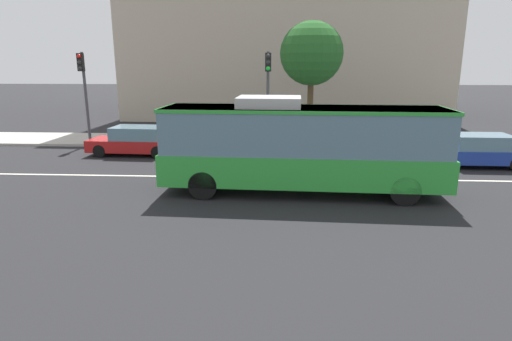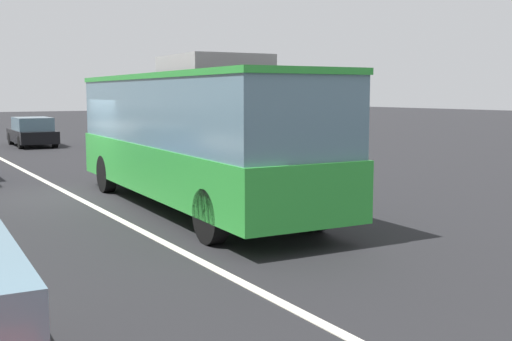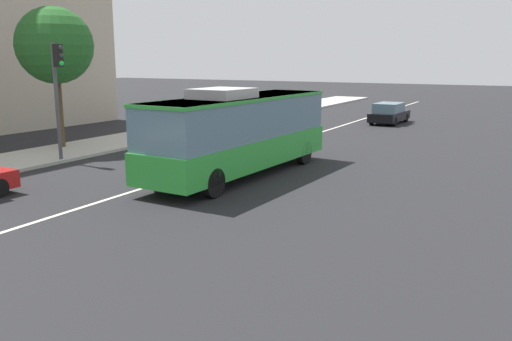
% 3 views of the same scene
% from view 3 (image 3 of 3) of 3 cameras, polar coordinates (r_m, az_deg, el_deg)
% --- Properties ---
extents(ground_plane, '(160.00, 160.00, 0.00)m').
position_cam_3_polar(ground_plane, '(24.93, -1.64, 1.38)').
color(ground_plane, black).
extents(sidewalk_kerb, '(80.00, 3.96, 0.14)m').
position_cam_3_polar(sidewalk_kerb, '(29.82, -15.32, 2.82)').
color(sidewalk_kerb, '#B2ADA3').
rests_on(sidewalk_kerb, ground_plane).
extents(lane_centre_line, '(76.00, 0.16, 0.01)m').
position_cam_3_polar(lane_centre_line, '(24.93, -1.64, 1.39)').
color(lane_centre_line, silver).
rests_on(lane_centre_line, ground_plane).
extents(transit_bus, '(10.09, 2.91, 3.46)m').
position_cam_3_polar(transit_bus, '(20.83, -1.71, 4.35)').
color(transit_bus, green).
rests_on(transit_bus, ground_plane).
extents(sedan_blue, '(4.53, 1.88, 1.46)m').
position_cam_3_polar(sedan_blue, '(30.27, -1.29, 4.62)').
color(sedan_blue, '#1E3899').
rests_on(sedan_blue, ground_plane).
extents(sedan_black, '(4.55, 1.92, 1.46)m').
position_cam_3_polar(sedan_black, '(39.36, 14.01, 5.94)').
color(sedan_black, black).
rests_on(sedan_black, ground_plane).
extents(traffic_light_near_corner, '(0.33, 0.62, 5.20)m').
position_cam_3_polar(traffic_light_near_corner, '(24.87, -20.38, 8.90)').
color(traffic_light_near_corner, '#47474C').
rests_on(traffic_light_near_corner, ground_plane).
extents(street_tree_kerbside_left, '(3.75, 3.75, 7.04)m').
position_cam_3_polar(street_tree_kerbside_left, '(28.68, -20.69, 12.32)').
color(street_tree_kerbside_left, '#4C3823').
rests_on(street_tree_kerbside_left, ground_plane).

